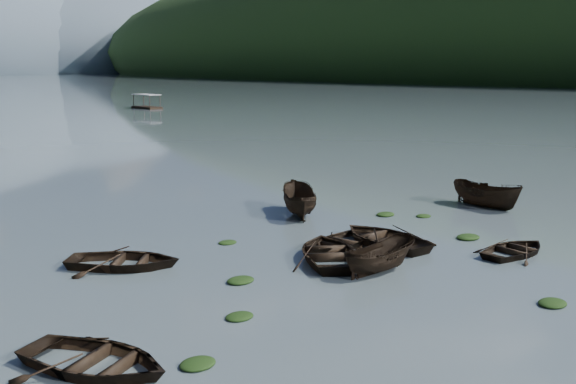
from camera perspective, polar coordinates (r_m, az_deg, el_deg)
ground_plane at (r=24.33m, az=18.59°, el=-8.85°), size 2400.00×2400.00×0.00m
haze_mtn_d at (r=973.02m, az=-19.55°, el=10.01°), size 520.00×520.00×220.00m
rowboat_0 at (r=18.73m, az=-16.76°, el=-14.88°), size 4.92×5.47×0.93m
rowboat_1 at (r=27.45m, az=3.66°, el=-5.99°), size 5.67×6.00×1.01m
rowboat_2 at (r=26.11m, az=8.13°, el=-6.99°), size 3.86×1.54×1.48m
rowboat_3 at (r=30.04m, az=8.56°, el=-4.59°), size 3.87×5.16×1.02m
rowboat_4 at (r=29.87m, az=19.56°, el=-5.21°), size 3.84×2.77×0.79m
rowboat_5 at (r=39.16m, az=17.19°, el=-1.28°), size 1.81×4.59×1.76m
rowboat_6 at (r=27.20m, az=-14.38°, el=-6.49°), size 5.61×5.52×0.95m
rowboat_7 at (r=29.52m, az=4.75°, el=-4.78°), size 4.49×3.71×0.81m
rowboat_8 at (r=35.52m, az=0.95°, el=-2.01°), size 4.08×4.86×1.81m
weed_clump_0 at (r=18.37m, az=-8.03°, el=-15.03°), size 1.05×0.86×0.23m
weed_clump_1 at (r=24.69m, az=-4.24°, el=-7.98°), size 1.11×0.89×0.24m
weed_clump_2 at (r=24.17m, az=22.44°, el=-9.25°), size 1.11×0.89×0.24m
weed_clump_3 at (r=35.75m, az=11.96°, el=-2.17°), size 0.88×0.74×0.20m
weed_clump_4 at (r=31.80m, az=15.71°, el=-4.00°), size 1.23×0.98×0.25m
weed_clump_5 at (r=21.37m, az=-4.33°, el=-11.09°), size 0.98×0.79×0.21m
weed_clump_6 at (r=29.96m, az=-5.40°, el=-4.55°), size 0.90×0.75×0.19m
weed_clump_7 at (r=35.69m, az=8.65°, el=-2.08°), size 1.10×0.88×0.24m
pontoon_right at (r=128.66m, az=-12.43°, el=7.26°), size 3.32×7.03×2.63m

